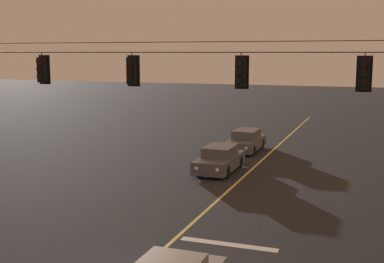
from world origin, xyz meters
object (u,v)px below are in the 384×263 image
object	(u,v)px
traffic_light_centre	(241,72)
traffic_light_right_inner	(364,74)
car_oncoming_trailing	(246,141)
car_oncoming_lead	(220,159)
traffic_light_left_inner	(132,71)
traffic_light_leftmost	(42,70)

from	to	relation	value
traffic_light_centre	traffic_light_right_inner	xyz separation A→B (m)	(3.88, 0.00, 0.00)
traffic_light_centre	car_oncoming_trailing	distance (m)	17.25
car_oncoming_lead	car_oncoming_trailing	world-z (taller)	same
traffic_light_left_inner	traffic_light_centre	bearing A→B (deg)	0.00
traffic_light_left_inner	car_oncoming_lead	bearing A→B (deg)	87.94
traffic_light_centre	car_oncoming_trailing	size ratio (longest dim) A/B	0.28
traffic_light_left_inner	traffic_light_centre	distance (m)	4.02
traffic_light_leftmost	traffic_light_left_inner	distance (m)	3.81
traffic_light_leftmost	traffic_light_centre	size ratio (longest dim) A/B	1.00
traffic_light_leftmost	traffic_light_right_inner	bearing A→B (deg)	0.00
traffic_light_right_inner	car_oncoming_lead	size ratio (longest dim) A/B	0.28
traffic_light_left_inner	traffic_light_right_inner	world-z (taller)	same
traffic_light_leftmost	car_oncoming_trailing	bearing A→B (deg)	75.74
traffic_light_centre	car_oncoming_lead	distance (m)	11.61
traffic_light_left_inner	car_oncoming_trailing	size ratio (longest dim) A/B	0.28
traffic_light_leftmost	car_oncoming_trailing	world-z (taller)	traffic_light_leftmost
traffic_light_leftmost	car_oncoming_lead	bearing A→B (deg)	66.86
car_oncoming_trailing	traffic_light_centre	bearing A→B (deg)	-76.83
traffic_light_left_inner	car_oncoming_lead	size ratio (longest dim) A/B	0.28
traffic_light_left_inner	car_oncoming_trailing	world-z (taller)	traffic_light_left_inner
traffic_light_leftmost	car_oncoming_lead	size ratio (longest dim) A/B	0.28
traffic_light_leftmost	car_oncoming_trailing	distance (m)	17.33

